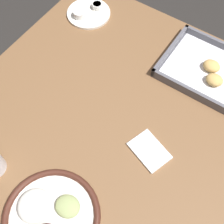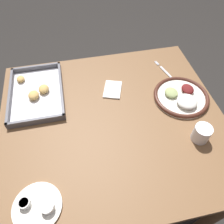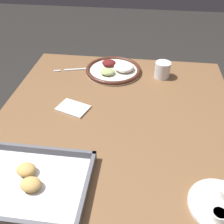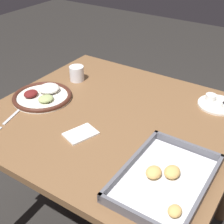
{
  "view_description": "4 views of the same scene",
  "coord_description": "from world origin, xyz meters",
  "px_view_note": "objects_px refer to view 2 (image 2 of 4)",
  "views": [
    {
      "loc": [
        0.29,
        -0.41,
        1.66
      ],
      "look_at": [
        0.02,
        0.0,
        0.8
      ],
      "focal_mm": 50.0,
      "sensor_mm": 36.0,
      "label": 1
    },
    {
      "loc": [
        -0.59,
        0.13,
        1.58
      ],
      "look_at": [
        0.02,
        0.0,
        0.8
      ],
      "focal_mm": 35.0,
      "sensor_mm": 36.0,
      "label": 2
    },
    {
      "loc": [
        -0.09,
        0.78,
        1.41
      ],
      "look_at": [
        0.02,
        0.0,
        0.8
      ],
      "focal_mm": 42.0,
      "sensor_mm": 36.0,
      "label": 3
    },
    {
      "loc": [
        0.93,
        0.6,
        1.5
      ],
      "look_at": [
        0.02,
        0.0,
        0.8
      ],
      "focal_mm": 50.0,
      "sensor_mm": 36.0,
      "label": 4
    }
  ],
  "objects_px": {
    "baking_tray": "(36,92)",
    "drinking_cup": "(201,133)",
    "saucer_plate": "(38,206)",
    "dinner_plate": "(182,97)",
    "fork": "(167,73)",
    "napkin": "(113,89)"
  },
  "relations": [
    {
      "from": "dinner_plate",
      "to": "drinking_cup",
      "type": "bearing_deg",
      "value": 175.9
    },
    {
      "from": "napkin",
      "to": "fork",
      "type": "bearing_deg",
      "value": -78.52
    },
    {
      "from": "dinner_plate",
      "to": "saucer_plate",
      "type": "relative_size",
      "value": 1.57
    },
    {
      "from": "baking_tray",
      "to": "drinking_cup",
      "type": "distance_m",
      "value": 0.8
    },
    {
      "from": "fork",
      "to": "drinking_cup",
      "type": "relative_size",
      "value": 2.6
    },
    {
      "from": "baking_tray",
      "to": "fork",
      "type": "bearing_deg",
      "value": -88.86
    },
    {
      "from": "dinner_plate",
      "to": "saucer_plate",
      "type": "height_order",
      "value": "dinner_plate"
    },
    {
      "from": "saucer_plate",
      "to": "drinking_cup",
      "type": "height_order",
      "value": "drinking_cup"
    },
    {
      "from": "baking_tray",
      "to": "drinking_cup",
      "type": "bearing_deg",
      "value": -120.86
    },
    {
      "from": "saucer_plate",
      "to": "baking_tray",
      "type": "distance_m",
      "value": 0.56
    },
    {
      "from": "fork",
      "to": "baking_tray",
      "type": "height_order",
      "value": "baking_tray"
    },
    {
      "from": "baking_tray",
      "to": "saucer_plate",
      "type": "bearing_deg",
      "value": -179.37
    },
    {
      "from": "fork",
      "to": "drinking_cup",
      "type": "height_order",
      "value": "drinking_cup"
    },
    {
      "from": "fork",
      "to": "napkin",
      "type": "xyz_separation_m",
      "value": [
        -0.06,
        0.32,
        0.0
      ]
    },
    {
      "from": "drinking_cup",
      "to": "napkin",
      "type": "relative_size",
      "value": 0.53
    },
    {
      "from": "baking_tray",
      "to": "napkin",
      "type": "relative_size",
      "value": 2.67
    },
    {
      "from": "saucer_plate",
      "to": "drinking_cup",
      "type": "distance_m",
      "value": 0.7
    },
    {
      "from": "fork",
      "to": "baking_tray",
      "type": "xyz_separation_m",
      "value": [
        -0.01,
        0.7,
        0.01
      ]
    },
    {
      "from": "drinking_cup",
      "to": "fork",
      "type": "bearing_deg",
      "value": -1.72
    },
    {
      "from": "dinner_plate",
      "to": "drinking_cup",
      "type": "relative_size",
      "value": 3.61
    },
    {
      "from": "baking_tray",
      "to": "drinking_cup",
      "type": "height_order",
      "value": "drinking_cup"
    },
    {
      "from": "saucer_plate",
      "to": "drinking_cup",
      "type": "xyz_separation_m",
      "value": [
        0.15,
        -0.68,
        0.03
      ]
    }
  ]
}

